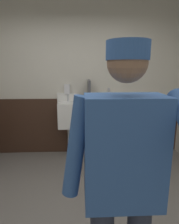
# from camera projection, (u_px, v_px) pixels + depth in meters

# --- Properties ---
(wall_back) EXTENTS (4.53, 0.12, 2.85)m
(wall_back) POSITION_uv_depth(u_px,v_px,m) (76.00, 78.00, 3.63)
(wall_back) COLOR beige
(wall_back) RESTS_ON ground_plane
(wainscot_band_back) EXTENTS (3.93, 0.03, 1.04)m
(wainscot_band_back) POSITION_uv_depth(u_px,v_px,m) (76.00, 126.00, 3.76)
(wainscot_band_back) COLOR #382319
(wainscot_band_back) RESTS_ON ground_plane
(urinal_left) EXTENTS (0.40, 0.34, 1.24)m
(urinal_left) POSITION_uv_depth(u_px,v_px,m) (68.00, 115.00, 3.55)
(urinal_left) COLOR white
(urinal_left) RESTS_ON ground_plane
(urinal_middle) EXTENTS (0.40, 0.34, 1.24)m
(urinal_middle) POSITION_uv_depth(u_px,v_px,m) (109.00, 114.00, 3.59)
(urinal_middle) COLOR white
(urinal_middle) RESTS_ON ground_plane
(privacy_divider_panel) EXTENTS (0.04, 0.40, 0.90)m
(privacy_divider_panel) POSITION_uv_depth(u_px,v_px,m) (89.00, 106.00, 3.46)
(privacy_divider_panel) COLOR #4C4C51
(person) EXTENTS (0.64, 0.60, 1.73)m
(person) POSITION_uv_depth(u_px,v_px,m) (123.00, 178.00, 1.08)
(person) COLOR #2D3342
(person) RESTS_ON ground_plane
(soap_dispenser) EXTENTS (0.10, 0.07, 0.18)m
(soap_dispenser) POSITION_uv_depth(u_px,v_px,m) (67.00, 89.00, 3.57)
(soap_dispenser) COLOR silver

